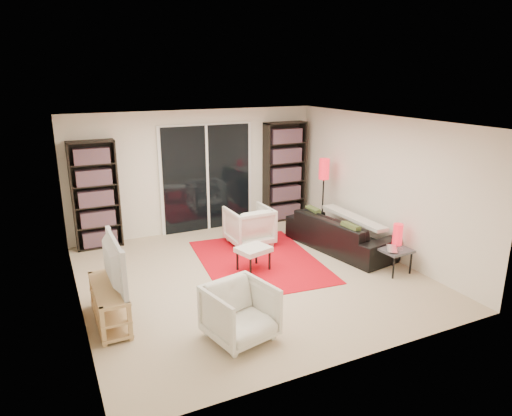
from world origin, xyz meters
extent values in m
plane|color=#C8B694|center=(0.00, 0.00, 0.00)|extent=(5.00, 5.00, 0.00)
cube|color=white|center=(0.00, 2.50, 1.20)|extent=(5.00, 0.02, 2.40)
cube|color=white|center=(0.00, -2.50, 1.20)|extent=(5.00, 0.02, 2.40)
cube|color=white|center=(-2.50, 0.00, 1.20)|extent=(0.02, 5.00, 2.40)
cube|color=white|center=(2.50, 0.00, 1.20)|extent=(0.02, 5.00, 2.40)
cube|color=white|center=(0.00, 0.00, 2.40)|extent=(5.00, 5.00, 0.02)
cube|color=white|center=(0.20, 2.47, 1.05)|extent=(1.92, 0.06, 2.16)
cube|color=black|center=(0.20, 2.44, 1.05)|extent=(1.80, 0.02, 2.10)
cube|color=white|center=(0.20, 2.42, 1.05)|extent=(0.05, 0.02, 2.10)
cube|color=black|center=(-1.95, 2.34, 0.97)|extent=(0.80, 0.30, 1.95)
cube|color=brown|center=(-1.95, 2.32, 0.97)|extent=(0.70, 0.22, 1.85)
cube|color=black|center=(1.90, 2.34, 1.05)|extent=(0.90, 0.30, 2.10)
cube|color=brown|center=(1.90, 2.32, 1.05)|extent=(0.80, 0.22, 2.00)
cube|color=tan|center=(-2.19, -0.50, 0.48)|extent=(0.36, 1.14, 0.04)
cube|color=tan|center=(-2.19, -0.50, 0.25)|extent=(0.36, 1.14, 0.03)
cube|color=tan|center=(-2.19, -0.50, 0.06)|extent=(0.36, 1.14, 0.04)
cube|color=tan|center=(-2.34, -1.03, 0.25)|extent=(0.05, 0.05, 0.50)
cube|color=tan|center=(-2.34, 0.03, 0.25)|extent=(0.05, 0.05, 0.50)
cube|color=tan|center=(-2.04, -1.03, 0.25)|extent=(0.05, 0.05, 0.50)
cube|color=tan|center=(-2.04, 0.03, 0.25)|extent=(0.05, 0.05, 0.50)
imported|color=black|center=(-2.17, -0.50, 0.81)|extent=(0.15, 1.08, 0.62)
cube|color=red|center=(0.38, 0.45, 0.01)|extent=(2.14, 2.73, 0.01)
imported|color=black|center=(1.95, 0.35, 0.31)|extent=(1.17, 2.22, 0.62)
imported|color=silver|center=(0.58, 1.27, 0.36)|extent=(0.78, 0.80, 0.72)
imported|color=silver|center=(-0.85, -1.55, 0.34)|extent=(0.87, 0.89, 0.68)
cube|color=silver|center=(0.14, 0.16, 0.36)|extent=(0.59, 0.53, 0.08)
cylinder|color=black|center=(-0.01, -0.05, 0.16)|extent=(0.04, 0.04, 0.32)
cylinder|color=black|center=(-0.10, 0.27, 0.16)|extent=(0.04, 0.04, 0.32)
cylinder|color=black|center=(0.37, 0.05, 0.16)|extent=(0.04, 0.04, 0.32)
cylinder|color=black|center=(0.29, 0.37, 0.16)|extent=(0.04, 0.04, 0.32)
cube|color=#444449|center=(2.13, -0.86, 0.38)|extent=(0.49, 0.49, 0.04)
cylinder|color=black|center=(1.96, -1.05, 0.19)|extent=(0.03, 0.03, 0.38)
cylinder|color=black|center=(1.94, -0.68, 0.19)|extent=(0.03, 0.03, 0.38)
cylinder|color=black|center=(2.33, -1.03, 0.19)|extent=(0.03, 0.03, 0.38)
cylinder|color=black|center=(2.30, -0.66, 0.19)|extent=(0.03, 0.03, 0.38)
imported|color=silver|center=(2.09, -0.92, 0.41)|extent=(0.41, 0.43, 0.03)
cylinder|color=red|center=(2.28, -0.74, 0.57)|extent=(0.16, 0.16, 0.35)
cylinder|color=black|center=(2.18, 1.27, 0.01)|extent=(0.22, 0.22, 0.03)
cylinder|color=black|center=(2.18, 1.27, 0.56)|extent=(0.03, 0.03, 1.12)
cylinder|color=red|center=(2.18, 1.27, 1.28)|extent=(0.20, 0.20, 0.40)
camera|label=1|loc=(-2.76, -5.98, 3.06)|focal=32.00mm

